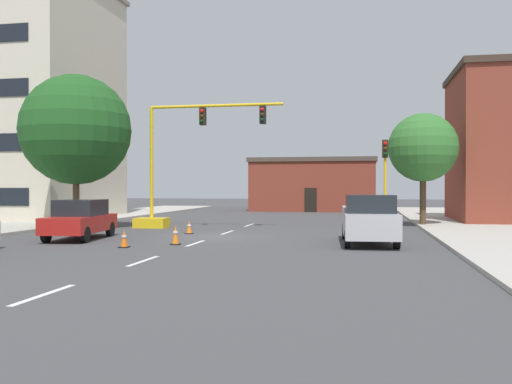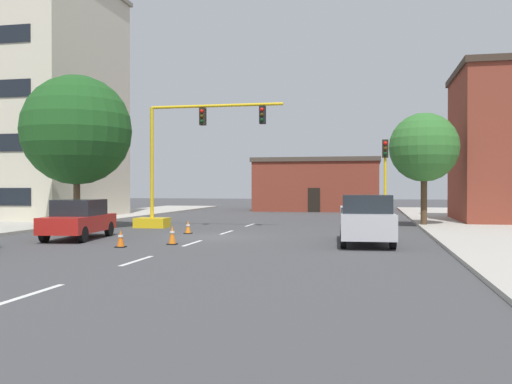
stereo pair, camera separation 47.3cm
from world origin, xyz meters
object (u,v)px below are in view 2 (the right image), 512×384
at_px(traffic_light_pole_right, 385,164).
at_px(traffic_cone_roadside_a, 188,227).
at_px(tree_right_mid, 424,148).
at_px(traffic_cone_roadside_b, 172,235).
at_px(traffic_signal_gantry, 169,189).
at_px(sedan_red_near_left, 79,219).
at_px(traffic_cone_roadside_c, 121,239).
at_px(pickup_truck_silver, 366,220).
at_px(tree_left_near, 77,130).

height_order(traffic_light_pole_right, traffic_cone_roadside_a, traffic_light_pole_right).
xyz_separation_m(tree_right_mid, traffic_cone_roadside_b, (-10.72, -12.21, -4.16)).
bearing_deg(traffic_signal_gantry, traffic_light_pole_right, 3.78).
height_order(tree_right_mid, traffic_cone_roadside_b, tree_right_mid).
distance_m(tree_right_mid, sedan_red_near_left, 19.30).
xyz_separation_m(traffic_signal_gantry, tree_right_mid, (14.03, 3.69, 2.34)).
height_order(sedan_red_near_left, traffic_cone_roadside_a, sedan_red_near_left).
distance_m(traffic_light_pole_right, sedan_red_near_left, 15.72).
distance_m(tree_right_mid, traffic_cone_roadside_c, 18.79).
height_order(traffic_cone_roadside_a, traffic_cone_roadside_b, traffic_cone_roadside_b).
bearing_deg(traffic_cone_roadside_a, pickup_truck_silver, -20.69).
distance_m(traffic_cone_roadside_b, traffic_cone_roadside_c, 2.08).
bearing_deg(tree_right_mid, sedan_red_near_left, -145.30).
height_order(tree_left_near, traffic_cone_roadside_c, tree_left_near).
xyz_separation_m(pickup_truck_silver, traffic_cone_roadside_c, (-9.11, -3.18, -0.65)).
bearing_deg(traffic_cone_roadside_c, tree_right_mid, 47.88).
distance_m(traffic_signal_gantry, traffic_cone_roadside_c, 10.22).
relative_size(traffic_signal_gantry, tree_right_mid, 1.28).
height_order(tree_left_near, tree_right_mid, tree_left_near).
bearing_deg(traffic_cone_roadside_a, traffic_cone_roadside_c, -94.65).
height_order(tree_right_mid, sedan_red_near_left, tree_right_mid).
bearing_deg(traffic_signal_gantry, traffic_cone_roadside_a, -56.92).
distance_m(traffic_signal_gantry, traffic_cone_roadside_a, 4.56).
xyz_separation_m(pickup_truck_silver, traffic_cone_roadside_a, (-8.58, 3.24, -0.66)).
bearing_deg(sedan_red_near_left, traffic_cone_roadside_b, -16.28).
bearing_deg(traffic_cone_roadside_b, traffic_light_pole_right, 47.61).
distance_m(traffic_light_pole_right, traffic_cone_roadside_b, 12.98).
bearing_deg(traffic_signal_gantry, traffic_cone_roadside_b, -68.81).
distance_m(tree_left_near, traffic_cone_roadside_c, 11.73).
relative_size(traffic_signal_gantry, traffic_cone_roadside_a, 13.08).
relative_size(tree_left_near, traffic_cone_roadside_c, 12.53).
bearing_deg(traffic_cone_roadside_c, traffic_light_pole_right, 46.74).
bearing_deg(pickup_truck_silver, tree_right_mid, 73.03).
distance_m(traffic_cone_roadside_a, traffic_cone_roadside_c, 6.44).
relative_size(sedan_red_near_left, traffic_cone_roadside_b, 6.02).
bearing_deg(sedan_red_near_left, pickup_truck_silver, 1.76).
xyz_separation_m(tree_left_near, traffic_cone_roadside_a, (7.04, -1.90, -5.09)).
bearing_deg(tree_left_near, traffic_light_pole_right, 8.09).
distance_m(tree_left_near, tree_right_mid, 19.54).
distance_m(pickup_truck_silver, traffic_cone_roadside_c, 9.67).
relative_size(tree_right_mid, sedan_red_near_left, 1.40).
xyz_separation_m(tree_left_near, pickup_truck_silver, (15.62, -5.15, -4.43)).
distance_m(pickup_truck_silver, traffic_cone_roadside_b, 7.78).
xyz_separation_m(tree_left_near, traffic_cone_roadside_b, (8.08, -6.94, -5.02)).
relative_size(traffic_light_pole_right, tree_right_mid, 0.73).
relative_size(pickup_truck_silver, traffic_cone_roadside_c, 8.20).
bearing_deg(traffic_cone_roadside_c, traffic_cone_roadside_a, 85.35).
relative_size(pickup_truck_silver, sedan_red_near_left, 1.18).
bearing_deg(traffic_light_pole_right, traffic_cone_roadside_a, -155.92).
height_order(traffic_signal_gantry, pickup_truck_silver, traffic_signal_gantry).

